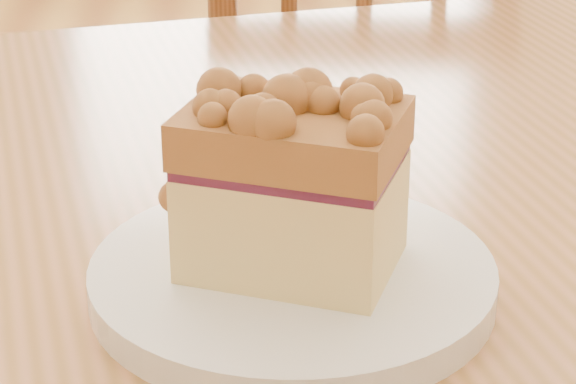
# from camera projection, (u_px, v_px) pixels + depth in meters

# --- Properties ---
(cafe_table_main) EXTENTS (1.49, 1.13, 0.75)m
(cafe_table_main) POSITION_uv_depth(u_px,v_px,m) (422.00, 305.00, 0.77)
(cafe_table_main) COLOR #B67646
(cafe_table_main) RESTS_ON ground
(cafe_chair_main) EXTENTS (0.41, 0.41, 0.85)m
(cafe_chair_main) POSITION_uv_depth(u_px,v_px,m) (350.00, 199.00, 1.48)
(cafe_chair_main) COLOR brown
(cafe_chair_main) RESTS_ON ground
(plate) EXTENTS (0.22, 0.22, 0.02)m
(plate) POSITION_uv_depth(u_px,v_px,m) (292.00, 280.00, 0.61)
(plate) COLOR white
(plate) RESTS_ON cafe_table_main
(cake_slice) EXTENTS (0.14, 0.12, 0.11)m
(cake_slice) POSITION_uv_depth(u_px,v_px,m) (292.00, 174.00, 0.59)
(cake_slice) COLOR #E5D281
(cake_slice) RESTS_ON plate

